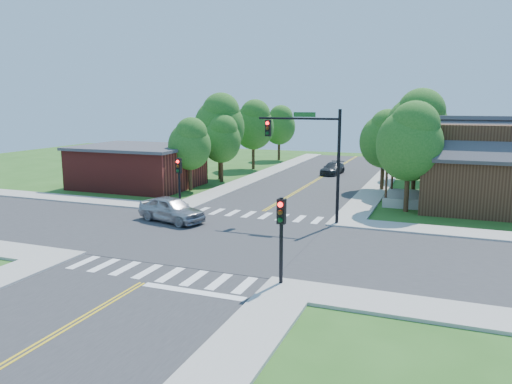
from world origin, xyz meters
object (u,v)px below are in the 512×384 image
at_px(house_ne, 496,163).
at_px(signal_mast_ne, 312,147).
at_px(car_silver, 172,210).
at_px(signal_pole_nw, 179,174).
at_px(car_dgrey, 333,169).
at_px(signal_pole_se, 281,225).

bearing_deg(house_ne, signal_mast_ne, -142.32).
bearing_deg(signal_mast_ne, car_silver, -159.98).
bearing_deg(house_ne, signal_pole_nw, -157.31).
bearing_deg(signal_mast_ne, signal_pole_nw, -179.93).
bearing_deg(signal_pole_nw, car_dgrey, 73.75).
relative_size(signal_pole_se, car_dgrey, 0.86).
height_order(car_silver, car_dgrey, car_silver).
bearing_deg(house_ne, car_silver, -149.13).
bearing_deg(signal_pole_nw, house_ne, 22.69).
xyz_separation_m(signal_pole_se, signal_pole_nw, (-11.20, 11.20, 0.00)).
relative_size(signal_pole_nw, car_dgrey, 0.86).
bearing_deg(car_dgrey, signal_pole_se, -76.40).
xyz_separation_m(house_ne, car_silver, (-19.57, -11.70, -2.51)).
xyz_separation_m(signal_mast_ne, car_silver, (-8.38, -3.05, -4.04)).
height_order(signal_pole_nw, house_ne, house_ne).
xyz_separation_m(signal_pole_se, house_ne, (9.51, 19.86, 0.67)).
distance_m(signal_mast_ne, signal_pole_se, 11.55).
bearing_deg(car_dgrey, car_silver, -96.87).
relative_size(house_ne, car_dgrey, 2.96).
relative_size(signal_pole_se, car_silver, 0.74).
height_order(signal_pole_nw, car_silver, signal_pole_nw).
bearing_deg(signal_mast_ne, signal_pole_se, -81.44).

